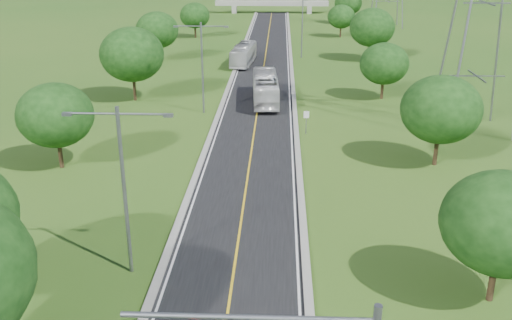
{
  "coord_description": "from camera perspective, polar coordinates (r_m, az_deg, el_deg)",
  "views": [
    {
      "loc": [
        2.53,
        -16.5,
        18.11
      ],
      "look_at": [
        0.85,
        22.66,
        3.0
      ],
      "focal_mm": 40.0,
      "sensor_mm": 36.0,
      "label": 1
    }
  ],
  "objects": [
    {
      "name": "ground",
      "position": [
        78.65,
        0.55,
        7.77
      ],
      "size": [
        260.0,
        260.0,
        0.0
      ],
      "primitive_type": "plane",
      "color": "#295417",
      "rests_on": "ground"
    },
    {
      "name": "road",
      "position": [
        84.49,
        0.69,
        8.72
      ],
      "size": [
        8.0,
        150.0,
        0.06
      ],
      "primitive_type": "cube",
      "color": "black",
      "rests_on": "ground"
    },
    {
      "name": "curb_left",
      "position": [
        84.71,
        -2.21,
        8.8
      ],
      "size": [
        0.5,
        150.0,
        0.22
      ],
      "primitive_type": "cube",
      "color": "gray",
      "rests_on": "ground"
    },
    {
      "name": "curb_right",
      "position": [
        84.45,
        3.61,
        8.73
      ],
      "size": [
        0.5,
        150.0,
        0.22
      ],
      "primitive_type": "cube",
      "color": "gray",
      "rests_on": "ground"
    },
    {
      "name": "speed_limit_sign",
      "position": [
        56.99,
        5.05,
        4.16
      ],
      "size": [
        0.55,
        0.09,
        2.4
      ],
      "color": "slate",
      "rests_on": "ground"
    },
    {
      "name": "overpass",
      "position": [
        157.3,
        1.58,
        15.34
      ],
      "size": [
        30.0,
        3.0,
        3.2
      ],
      "color": "gray",
      "rests_on": "ground"
    },
    {
      "name": "streetlight_near_left",
      "position": [
        32.14,
        -13.14,
        -1.75
      ],
      "size": [
        5.9,
        0.25,
        10.0
      ],
      "color": "slate",
      "rests_on": "ground"
    },
    {
      "name": "streetlight_mid_left",
      "position": [
        63.26,
        -5.42,
        9.9
      ],
      "size": [
        5.9,
        0.25,
        10.0
      ],
      "color": "slate",
      "rests_on": "ground"
    },
    {
      "name": "streetlight_far_right",
      "position": [
        95.34,
        4.66,
        13.68
      ],
      "size": [
        5.9,
        0.25,
        10.0
      ],
      "color": "slate",
      "rests_on": "ground"
    },
    {
      "name": "tree_lb",
      "position": [
        50.05,
        -19.43,
        4.25
      ],
      "size": [
        6.3,
        6.3,
        7.33
      ],
      "color": "black",
      "rests_on": "ground"
    },
    {
      "name": "tree_lc",
      "position": [
        69.9,
        -12.31,
        10.28
      ],
      "size": [
        7.56,
        7.56,
        8.79
      ],
      "color": "black",
      "rests_on": "ground"
    },
    {
      "name": "tree_ld",
      "position": [
        93.51,
        -9.86,
        12.69
      ],
      "size": [
        6.72,
        6.72,
        7.82
      ],
      "color": "black",
      "rests_on": "ground"
    },
    {
      "name": "tree_le",
      "position": [
        116.57,
        -6.15,
        14.18
      ],
      "size": [
        5.88,
        5.88,
        6.84
      ],
      "color": "black",
      "rests_on": "ground"
    },
    {
      "name": "tree_ra",
      "position": [
        31.85,
        23.41,
        -5.8
      ],
      "size": [
        6.3,
        6.3,
        7.33
      ],
      "color": "black",
      "rests_on": "ground"
    },
    {
      "name": "tree_rb",
      "position": [
        50.16,
        18.01,
        4.83
      ],
      "size": [
        6.72,
        6.72,
        7.82
      ],
      "color": "black",
      "rests_on": "ground"
    },
    {
      "name": "tree_rc",
      "position": [
        70.97,
        12.7,
        9.38
      ],
      "size": [
        5.88,
        5.88,
        6.84
      ],
      "color": "black",
      "rests_on": "ground"
    },
    {
      "name": "tree_rd",
      "position": [
        94.5,
        11.54,
        12.86
      ],
      "size": [
        7.14,
        7.14,
        8.3
      ],
      "color": "black",
      "rests_on": "ground"
    },
    {
      "name": "tree_re",
      "position": [
        117.95,
        8.52,
        14.0
      ],
      "size": [
        5.46,
        5.46,
        6.35
      ],
      "color": "black",
      "rests_on": "ground"
    },
    {
      "name": "tree_rf",
      "position": [
        138.03,
        9.21,
        15.22
      ],
      "size": [
        6.3,
        6.3,
        7.33
      ],
      "color": "black",
      "rests_on": "ground"
    },
    {
      "name": "bus_outbound",
      "position": [
        68.27,
        0.94,
        7.2
      ],
      "size": [
        3.45,
        12.17,
        3.35
      ],
      "primitive_type": "imported",
      "rotation": [
        0.0,
        0.0,
        3.19
      ],
      "color": "silver",
      "rests_on": "road"
    },
    {
      "name": "bus_inbound",
      "position": [
        90.14,
        -1.25,
        10.52
      ],
      "size": [
        3.67,
        11.27,
        3.08
      ],
      "primitive_type": "imported",
      "rotation": [
        0.0,
        0.0,
        -0.1
      ],
      "color": "silver",
      "rests_on": "road"
    }
  ]
}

